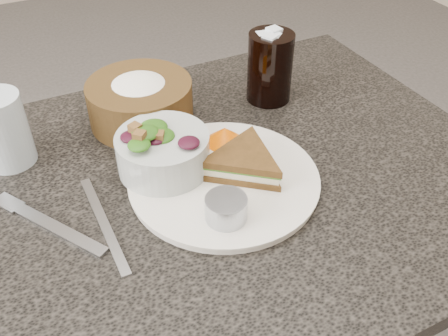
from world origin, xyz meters
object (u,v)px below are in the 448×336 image
sandwich (244,163)px  salad_bowl (163,146)px  dining_table (200,323)px  dinner_plate (224,180)px  water_glass (3,130)px  bread_basket (140,96)px  dressing_ramekin (226,209)px  cola_glass (270,64)px

sandwich → salad_bowl: bearing=-173.4°
sandwich → dining_table: bearing=-159.1°
dinner_plate → sandwich: bearing=-5.9°
water_glass → dining_table: bearing=-37.3°
salad_bowl → bread_basket: bread_basket is taller
sandwich → dressing_ramekin: (-0.07, -0.08, -0.00)m
sandwich → bread_basket: bearing=149.9°
dining_table → dinner_plate: dinner_plate is taller
dining_table → bread_basket: size_ratio=5.47×
salad_bowl → cola_glass: 0.29m
dinner_plate → salad_bowl: bearing=139.9°
dressing_ramekin → cola_glass: 0.35m
cola_glass → sandwich: bearing=-129.0°
dining_table → dinner_plate: size_ratio=3.48×
bread_basket → water_glass: water_glass is taller
salad_bowl → water_glass: bearing=146.1°
dining_table → bread_basket: bearing=93.3°
salad_bowl → water_glass: (-0.21, 0.14, 0.01)m
dinner_plate → bread_basket: bearing=104.3°
salad_bowl → cola_glass: (0.26, 0.12, 0.02)m
water_glass → salad_bowl: bearing=-33.9°
dressing_ramekin → bread_basket: 0.30m
sandwich → cola_glass: cola_glass is taller
bread_basket → cola_glass: bearing=-7.5°
dinner_plate → water_glass: 0.35m
salad_bowl → cola_glass: cola_glass is taller
dining_table → dressing_ramekin: 0.42m
salad_bowl → dressing_ramekin: salad_bowl is taller
cola_glass → water_glass: bearing=178.0°
dining_table → water_glass: 0.53m
salad_bowl → dressing_ramekin: size_ratio=2.42×
cola_glass → water_glass: (-0.47, 0.02, -0.01)m
cola_glass → dinner_plate: bearing=-134.9°
dining_table → dressing_ramekin: (0.01, -0.10, 0.40)m
dressing_ramekin → water_glass: size_ratio=0.49×
cola_glass → water_glass: cola_glass is taller
bread_basket → cola_glass: size_ratio=1.29×
bread_basket → salad_bowl: bearing=-96.2°
dinner_plate → cola_glass: (0.19, 0.19, 0.06)m
dressing_ramekin → bread_basket: (-0.02, 0.30, 0.02)m
dining_table → bread_basket: bread_basket is taller
dinner_plate → dressing_ramekin: bearing=-114.3°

